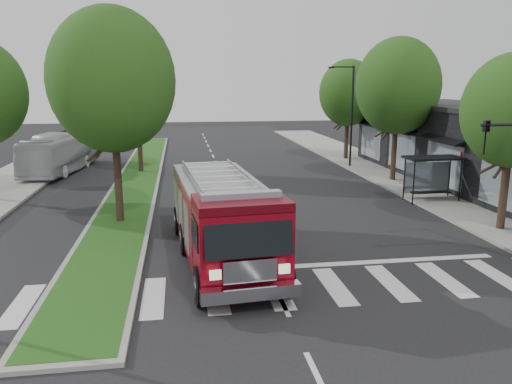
% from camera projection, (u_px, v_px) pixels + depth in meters
% --- Properties ---
extents(ground, '(140.00, 140.00, 0.00)m').
position_uv_depth(ground, '(262.00, 259.00, 19.43)').
color(ground, black).
rests_on(ground, ground).
extents(sidewalk_right, '(5.00, 80.00, 0.15)m').
position_uv_depth(sidewalk_right, '(434.00, 192.00, 30.91)').
color(sidewalk_right, gray).
rests_on(sidewalk_right, ground).
extents(median, '(3.00, 50.00, 0.15)m').
position_uv_depth(median, '(139.00, 177.00, 35.91)').
color(median, gray).
rests_on(median, ground).
extents(storefront_row, '(8.00, 30.00, 5.00)m').
position_uv_depth(storefront_row, '(505.00, 152.00, 31.06)').
color(storefront_row, black).
rests_on(storefront_row, ground).
extents(bus_shelter, '(3.20, 1.60, 2.61)m').
position_uv_depth(bus_shelter, '(432.00, 166.00, 28.51)').
color(bus_shelter, black).
rests_on(bus_shelter, ground).
extents(tree_right_mid, '(5.60, 5.60, 9.72)m').
position_uv_depth(tree_right_mid, '(398.00, 86.00, 33.25)').
color(tree_right_mid, black).
rests_on(tree_right_mid, ground).
extents(tree_right_far, '(5.00, 5.00, 8.73)m').
position_uv_depth(tree_right_far, '(348.00, 93.00, 43.04)').
color(tree_right_far, black).
rests_on(tree_right_far, ground).
extents(tree_median_near, '(5.80, 5.80, 10.16)m').
position_uv_depth(tree_median_near, '(112.00, 81.00, 22.88)').
color(tree_median_near, black).
rests_on(tree_median_near, ground).
extents(tree_median_far, '(5.60, 5.60, 9.72)m').
position_uv_depth(tree_median_far, '(137.00, 86.00, 36.47)').
color(tree_median_far, black).
rests_on(tree_median_far, ground).
extents(streetlight_right_far, '(2.11, 0.20, 8.00)m').
position_uv_depth(streetlight_right_far, '(350.00, 112.00, 39.31)').
color(streetlight_right_far, black).
rests_on(streetlight_right_far, ground).
extents(fire_engine, '(3.82, 10.13, 3.44)m').
position_uv_depth(fire_engine, '(222.00, 219.00, 18.99)').
color(fire_engine, '#4F040C').
rests_on(fire_engine, ground).
extents(city_bus, '(4.03, 11.04, 3.01)m').
position_uv_depth(city_bus, '(62.00, 152.00, 38.23)').
color(city_bus, '#BABABE').
rests_on(city_bus, ground).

